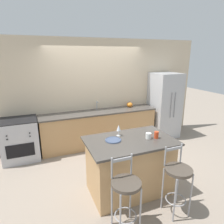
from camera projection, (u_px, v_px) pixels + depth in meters
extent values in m
plane|color=gray|center=(104.00, 149.00, 5.03)|extent=(18.00, 18.00, 0.00)
cube|color=beige|center=(95.00, 92.00, 5.23)|extent=(6.00, 0.07, 2.70)
cube|color=tan|center=(100.00, 128.00, 5.22)|extent=(2.96, 0.59, 0.87)
cube|color=#47423D|center=(99.00, 112.00, 5.10)|extent=(2.99, 0.63, 0.03)
cube|color=black|center=(99.00, 111.00, 5.09)|extent=(0.56, 0.33, 0.01)
cylinder|color=#ADAFB5|center=(97.00, 105.00, 5.24)|extent=(0.02, 0.02, 0.22)
cylinder|color=#ADAFB5|center=(97.00, 102.00, 5.16)|extent=(0.02, 0.12, 0.02)
cube|color=tan|center=(130.00, 167.00, 3.40)|extent=(1.32, 0.79, 0.92)
cube|color=#47423D|center=(130.00, 141.00, 3.26)|extent=(1.44, 0.91, 0.03)
cube|color=#ADAFB5|center=(164.00, 105.00, 5.69)|extent=(0.73, 0.74, 1.81)
cylinder|color=#939399|center=(171.00, 105.00, 5.30)|extent=(0.02, 0.02, 0.69)
cylinder|color=#939399|center=(175.00, 105.00, 5.34)|extent=(0.02, 0.02, 0.69)
cube|color=#B7B7BC|center=(21.00, 140.00, 4.48)|extent=(0.77, 0.68, 0.92)
cube|color=black|center=(21.00, 151.00, 4.20)|extent=(0.56, 0.01, 0.29)
cube|color=black|center=(18.00, 120.00, 4.35)|extent=(0.77, 0.68, 0.02)
cylinder|color=black|center=(7.00, 136.00, 4.02)|extent=(0.03, 0.02, 0.03)
cylinder|color=black|center=(30.00, 133.00, 4.17)|extent=(0.03, 0.02, 0.03)
cylinder|color=black|center=(7.00, 139.00, 4.04)|extent=(0.03, 0.02, 0.03)
cylinder|color=black|center=(30.00, 136.00, 4.19)|extent=(0.03, 0.02, 0.03)
cylinder|color=#99999E|center=(120.00, 219.00, 2.47)|extent=(0.02, 0.02, 0.70)
cylinder|color=#99999E|center=(140.00, 212.00, 2.57)|extent=(0.02, 0.02, 0.70)
cylinder|color=#99999E|center=(112.00, 203.00, 2.72)|extent=(0.02, 0.02, 0.70)
cylinder|color=#99999E|center=(130.00, 198.00, 2.82)|extent=(0.02, 0.02, 0.70)
torus|color=#99999E|center=(125.00, 215.00, 2.68)|extent=(0.30, 0.30, 0.02)
cylinder|color=#4C4238|center=(126.00, 184.00, 2.54)|extent=(0.39, 0.39, 0.04)
cylinder|color=#99999E|center=(112.00, 168.00, 2.57)|extent=(0.02, 0.02, 0.30)
cylinder|color=#99999E|center=(131.00, 164.00, 2.67)|extent=(0.02, 0.02, 0.30)
cube|color=#99999E|center=(122.00, 160.00, 2.59)|extent=(0.28, 0.02, 0.04)
cylinder|color=#99999E|center=(175.00, 201.00, 2.77)|extent=(0.02, 0.02, 0.70)
cylinder|color=#99999E|center=(191.00, 196.00, 2.87)|extent=(0.02, 0.02, 0.70)
cylinder|color=#99999E|center=(163.00, 189.00, 3.02)|extent=(0.02, 0.02, 0.70)
cylinder|color=#99999E|center=(178.00, 184.00, 3.12)|extent=(0.02, 0.02, 0.70)
torus|color=#99999E|center=(175.00, 199.00, 2.98)|extent=(0.30, 0.30, 0.02)
cylinder|color=#4C4238|center=(179.00, 170.00, 2.84)|extent=(0.39, 0.39, 0.04)
cylinder|color=#99999E|center=(165.00, 156.00, 2.87)|extent=(0.02, 0.02, 0.30)
cylinder|color=#99999E|center=(181.00, 153.00, 2.97)|extent=(0.02, 0.02, 0.30)
cube|color=#99999E|center=(174.00, 149.00, 2.89)|extent=(0.28, 0.02, 0.04)
cylinder|color=#425170|center=(113.00, 140.00, 3.24)|extent=(0.27, 0.27, 0.01)
torus|color=#425170|center=(113.00, 140.00, 3.24)|extent=(0.26, 0.26, 0.01)
cylinder|color=white|center=(119.00, 135.00, 3.43)|extent=(0.07, 0.07, 0.00)
cylinder|color=white|center=(119.00, 133.00, 3.42)|extent=(0.01, 0.01, 0.09)
cone|color=white|center=(119.00, 128.00, 3.39)|extent=(0.07, 0.07, 0.10)
cylinder|color=white|center=(148.00, 136.00, 3.30)|extent=(0.09, 0.09, 0.10)
torus|color=white|center=(151.00, 135.00, 3.32)|extent=(0.06, 0.01, 0.06)
cylinder|color=red|center=(156.00, 135.00, 3.31)|extent=(0.07, 0.07, 0.12)
ellipsoid|color=orange|center=(130.00, 105.00, 5.48)|extent=(0.16, 0.16, 0.13)
cylinder|color=brown|center=(130.00, 102.00, 5.46)|extent=(0.02, 0.02, 0.02)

